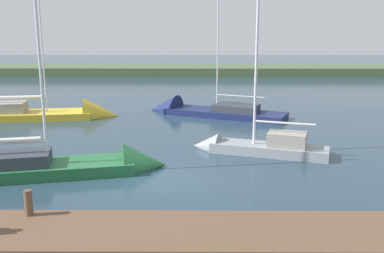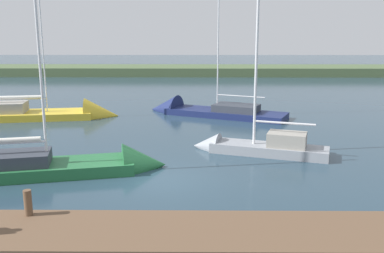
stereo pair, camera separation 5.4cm
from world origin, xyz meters
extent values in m
plane|color=#263D4C|center=(0.00, 0.00, 0.00)|extent=(200.00, 200.00, 0.00)
cube|color=#4C603D|center=(0.00, -45.34, 0.00)|extent=(180.00, 8.00, 2.40)
cube|color=brown|center=(0.00, 5.92, 0.34)|extent=(23.41, 2.55, 0.68)
cylinder|color=brown|center=(3.51, 5.02, 1.07)|extent=(0.24, 0.24, 0.79)
cube|color=#236638|center=(5.32, -0.57, 0.12)|extent=(8.40, 3.87, 0.79)
cone|color=#236638|center=(0.83, -1.58, 0.12)|extent=(2.35, 2.51, 2.14)
cube|color=#333842|center=(6.29, -0.35, 0.78)|extent=(3.39, 2.30, 0.54)
cylinder|color=silver|center=(4.91, -0.66, 5.51)|extent=(0.11, 0.11, 9.99)
cube|color=navy|center=(-3.65, -13.81, 0.07)|extent=(9.09, 5.88, 0.73)
cone|color=navy|center=(0.96, -15.86, 0.07)|extent=(3.06, 3.19, 2.49)
cube|color=#333842|center=(-4.41, -13.47, 0.69)|extent=(3.67, 3.11, 0.51)
cylinder|color=silver|center=(-3.07, -14.06, 5.38)|extent=(0.10, 0.10, 9.89)
cylinder|color=silver|center=(-4.70, -13.34, 1.57)|extent=(3.28, 1.52, 0.08)
cube|color=gold|center=(10.35, -12.85, 0.04)|extent=(9.01, 3.96, 0.89)
cone|color=gold|center=(5.39, -13.61, 0.04)|extent=(2.78, 3.01, 2.67)
cube|color=gray|center=(11.84, -12.62, 0.85)|extent=(2.82, 2.17, 0.73)
cylinder|color=silver|center=(9.14, -13.03, 5.76)|extent=(0.09, 0.09, 10.54)
cylinder|color=silver|center=(11.14, -12.72, 1.42)|extent=(4.00, 0.68, 0.07)
cylinder|color=silver|center=(11.14, -12.72, 1.54)|extent=(3.63, 0.81, 0.26)
cube|color=gray|center=(-5.18, -3.90, 0.11)|extent=(6.03, 3.30, 0.76)
cone|color=gray|center=(-2.04, -4.93, 0.11)|extent=(1.81, 1.91, 1.55)
cube|color=gray|center=(-6.02, -3.62, 0.84)|extent=(2.16, 1.79, 0.70)
cylinder|color=silver|center=(-4.45, -4.14, 4.24)|extent=(0.13, 0.13, 7.51)
cylinder|color=silver|center=(-5.87, -3.67, 1.67)|extent=(2.87, 1.04, 0.11)
camera|label=1|loc=(-1.44, 16.89, 6.04)|focal=39.90mm
camera|label=2|loc=(-1.50, 16.89, 6.04)|focal=39.90mm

